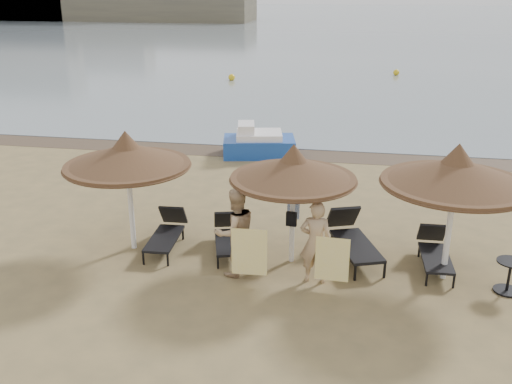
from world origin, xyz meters
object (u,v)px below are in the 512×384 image
lounger_far_left (167,232)px  lounger_far_right (435,251)px  lounger_near_left (228,236)px  person_left (235,225)px  palapa_left (127,156)px  side_table (509,277)px  lounger_near_right (352,237)px  person_right (316,236)px  palapa_center (293,169)px  palapa_right (456,173)px  pedal_boat (258,143)px

lounger_far_left → lounger_far_right: size_ratio=1.04×
lounger_near_left → person_left: 1.39m
palapa_left → person_left: (2.56, -0.79, -1.10)m
lounger_near_left → side_table: 5.90m
lounger_near_right → person_right: size_ratio=1.09×
palapa_left → lounger_far_right: (6.67, 0.32, -1.85)m
palapa_center → lounger_near_left: bearing=168.2°
palapa_center → lounger_far_left: (-2.90, 0.24, -1.75)m
side_table → palapa_center: bearing=172.7°
lounger_near_right → lounger_far_right: 1.76m
palapa_left → palapa_right: 6.81m
lounger_far_left → person_right: bearing=-20.0°
lounger_near_left → lounger_near_right: lounger_near_right is taller
person_right → lounger_near_right: bearing=-118.9°
palapa_right → lounger_far_right: bearing=104.5°
person_right → pedal_boat: bearing=-73.6°
lounger_far_left → side_table: size_ratio=2.74×
person_left → person_right: person_left is taller
palapa_left → lounger_near_right: (4.92, 0.52, -1.77)m
lounger_far_left → person_left: 2.22m
lounger_near_left → pedal_boat: pedal_boat is taller
pedal_boat → palapa_center: bearing=-86.0°
palapa_center → side_table: 4.73m
side_table → lounger_near_left: bearing=171.5°
palapa_left → palapa_right: palapa_right is taller
palapa_center → person_right: (0.57, -0.81, -1.09)m
person_left → person_right: size_ratio=1.08×
palapa_center → person_left: (-1.07, -0.78, -1.01)m
person_right → palapa_left: bearing=-11.8°
palapa_center → person_right: 1.47m
lounger_far_left → lounger_near_right: bearing=0.8°
lounger_far_left → lounger_far_right: bearing=-2.4°
palapa_center → lounger_far_left: size_ratio=1.46×
side_table → person_right: size_ratio=0.33×
lounger_far_left → lounger_near_right: (4.19, 0.30, 0.06)m
lounger_far_left → lounger_far_right: lounger_far_left is taller
lounger_far_right → side_table: bearing=-35.8°
palapa_left → lounger_far_right: 6.93m
lounger_near_right → person_left: (-2.36, -1.31, 0.67)m
palapa_center → pedal_boat: bearing=105.1°
lounger_far_left → side_table: lounger_far_left is taller
palapa_right → lounger_near_right: palapa_right is taller
side_table → lounger_far_right: bearing=145.8°
palapa_center → lounger_near_left: 2.33m
palapa_left → lounger_far_right: size_ratio=1.58×
person_left → pedal_boat: 8.71m
side_table → person_right: person_right is taller
lounger_far_right → pedal_boat: (-5.15, 7.51, 0.08)m
palapa_right → lounger_near_left: (-4.67, 0.51, -1.95)m
pedal_boat → side_table: bearing=-63.6°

